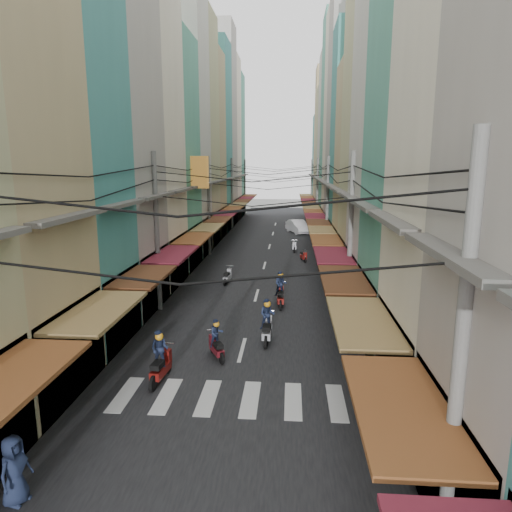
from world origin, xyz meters
The scene contains 15 objects.
ground centered at (0.00, 0.00, 0.00)m, with size 160.00×160.00×0.00m, color slate.
road centered at (0.00, 20.00, 0.01)m, with size 10.00×80.00×0.02m, color black.
sidewalk_left centered at (-6.50, 20.00, 0.03)m, with size 3.00×80.00×0.06m, color gray.
sidewalk_right centered at (6.50, 20.00, 0.03)m, with size 3.00×80.00×0.06m, color gray.
crosswalk centered at (0.00, -6.00, 0.03)m, with size 7.55×2.40×0.01m.
building_row_left centered at (-7.92, 16.56, 9.78)m, with size 7.80×67.67×23.70m.
building_row_right centered at (7.92, 16.45, 9.41)m, with size 7.80×68.98×22.59m.
utility_poles centered at (0.00, 15.01, 6.59)m, with size 10.20×66.13×8.20m.
white_car centered at (2.74, 30.89, 0.00)m, with size 5.05×1.98×1.78m, color silver.
bicycle centered at (7.26, 3.00, 0.00)m, with size 0.65×1.74×1.20m, color black.
moving_scooters centered at (0.12, 2.53, 0.54)m, with size 5.96×26.73×1.92m.
parked_scooters centered at (3.73, -3.85, 0.49)m, with size 12.86×12.76×1.02m.
pedestrians centered at (-4.40, 0.44, 1.04)m, with size 12.54×24.08×2.20m.
market_umbrella centered at (6.48, -2.04, 2.05)m, with size 2.21×2.21×2.33m.
traffic_sign centered at (5.05, -4.17, 1.86)m, with size 0.10×0.57×2.60m.
Camera 1 is at (1.93, -19.65, 7.59)m, focal length 32.00 mm.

